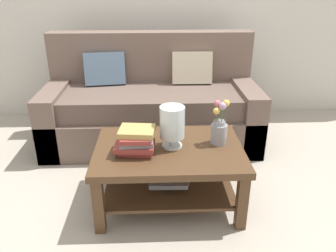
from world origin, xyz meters
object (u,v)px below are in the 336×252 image
(coffee_table, at_px, (169,163))
(glass_hurricane_vase, at_px, (172,124))
(book_stack_main, at_px, (136,141))
(couch, at_px, (152,106))
(flower_pitcher, at_px, (219,127))

(coffee_table, xyz_separation_m, glass_hurricane_vase, (0.02, 0.02, 0.31))
(book_stack_main, relative_size, glass_hurricane_vase, 0.95)
(couch, relative_size, glass_hurricane_vase, 6.86)
(couch, height_order, glass_hurricane_vase, couch)
(couch, xyz_separation_m, coffee_table, (0.13, -1.08, -0.04))
(couch, bearing_deg, book_stack_main, -94.91)
(couch, relative_size, flower_pitcher, 6.18)
(coffee_table, distance_m, book_stack_main, 0.32)
(coffee_table, xyz_separation_m, flower_pitcher, (0.36, 0.05, 0.26))
(flower_pitcher, bearing_deg, couch, 115.50)
(coffee_table, height_order, glass_hurricane_vase, glass_hurricane_vase)
(coffee_table, relative_size, book_stack_main, 3.67)
(book_stack_main, bearing_deg, flower_pitcher, 11.22)
(book_stack_main, relative_size, flower_pitcher, 0.85)
(book_stack_main, bearing_deg, glass_hurricane_vase, 17.22)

